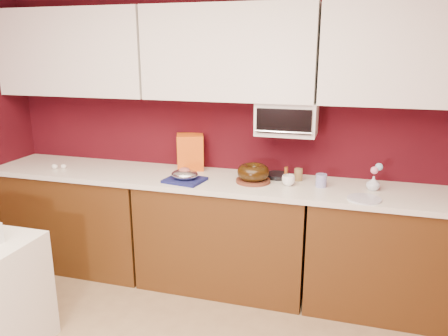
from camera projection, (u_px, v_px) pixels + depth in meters
wall_back at (234, 128)px, 3.59m from camera, size 4.00×0.02×2.50m
base_cabinet_left at (80, 218)px, 3.88m from camera, size 1.31×0.58×0.86m
base_cabinet_center at (224, 235)px, 3.52m from camera, size 1.31×0.58×0.86m
base_cabinet_right at (400, 256)px, 3.16m from camera, size 1.31×0.58×0.86m
countertop at (224, 182)px, 3.40m from camera, size 4.00×0.62×0.04m
upper_cabinet_left at (75, 53)px, 3.64m from camera, size 1.31×0.33×0.70m
upper_cabinet_center at (229, 53)px, 3.28m from camera, size 1.31×0.33×0.70m
upper_cabinet_right at (421, 54)px, 2.92m from camera, size 1.31×0.33×0.70m
toaster_oven at (287, 118)px, 3.30m from camera, size 0.45×0.30×0.25m
toaster_oven_door at (284, 121)px, 3.16m from camera, size 0.40×0.02×0.18m
toaster_oven_handle at (283, 132)px, 3.16m from camera, size 0.42×0.02×0.02m
cake_base at (253, 181)px, 3.32m from camera, size 0.35×0.35×0.02m
bundt_cake at (253, 172)px, 3.30m from camera, size 0.28×0.28×0.10m
navy_towel at (185, 180)px, 3.34m from camera, size 0.32×0.28×0.02m
foil_ham_nest at (185, 174)px, 3.33m from camera, size 0.26×0.24×0.08m
roasted_ham at (185, 171)px, 3.32m from camera, size 0.13×0.12×0.06m
pandoro_box at (190, 152)px, 3.66m from camera, size 0.27×0.26×0.29m
dark_pan at (277, 176)px, 3.44m from camera, size 0.23×0.23×0.03m
coffee_mug at (288, 179)px, 3.23m from camera, size 0.11×0.11×0.09m
blue_jar at (321, 180)px, 3.20m from camera, size 0.09×0.09×0.10m
flower_vase at (373, 182)px, 3.12m from camera, size 0.10×0.10×0.12m
flower_pink at (374, 170)px, 3.10m from camera, size 0.05×0.05×0.05m
flower_blue at (379, 167)px, 3.11m from camera, size 0.05×0.05×0.05m
china_plate at (364, 199)px, 2.93m from camera, size 0.26×0.26×0.01m
amber_bottle at (286, 173)px, 3.42m from camera, size 0.03×0.03×0.09m
paper_cup at (298, 175)px, 3.35m from camera, size 0.08×0.08×0.09m
egg_left at (55, 167)px, 3.68m from camera, size 0.07×0.06×0.04m
egg_right at (63, 166)px, 3.70m from camera, size 0.05×0.04×0.04m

